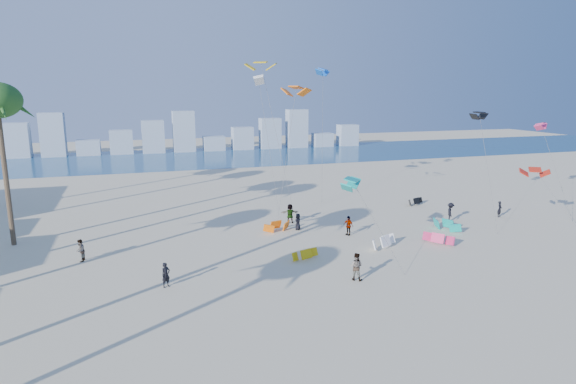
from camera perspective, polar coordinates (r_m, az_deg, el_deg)
name	(u,v)px	position (r m, az deg, el deg)	size (l,w,h in m)	color
ground	(328,345)	(25.80, 4.72, -17.47)	(220.00, 220.00, 0.00)	beige
ocean	(183,158)	(93.97, -12.28, 3.93)	(220.00, 220.00, 0.00)	navy
kitesurfer_near	(166,275)	(32.99, -14.18, -9.44)	(0.60, 0.40, 1.66)	black
kitesurfer_mid	(356,266)	(33.41, 8.01, -8.68)	(0.93, 0.72, 1.91)	gray
kitesurfers_far	(331,220)	(44.98, 5.03, -3.26)	(39.98, 6.36, 1.88)	black
grounded_kites	(384,231)	(43.69, 11.24, -4.53)	(20.68, 15.13, 0.94)	#E3B90B
flying_kites	(347,98)	(48.33, 6.93, 10.90)	(31.24, 26.10, 16.07)	#0DA499
distant_skyline	(171,137)	(103.43, -13.57, 6.30)	(85.00, 3.00, 8.40)	#9EADBF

